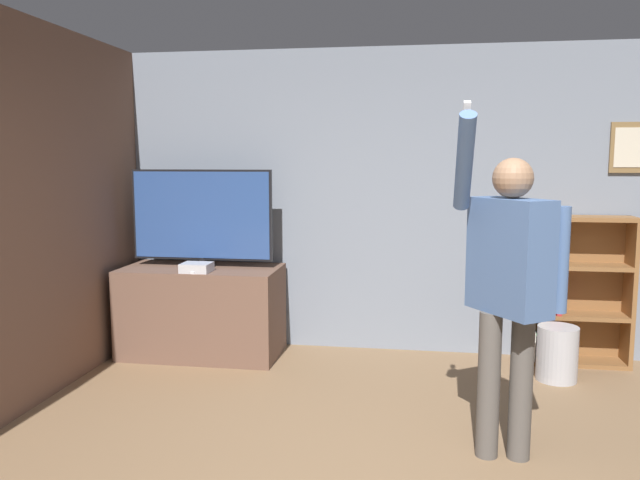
{
  "coord_description": "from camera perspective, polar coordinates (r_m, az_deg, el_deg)",
  "views": [
    {
      "loc": [
        0.22,
        -2.58,
        1.72
      ],
      "look_at": [
        -0.45,
        1.73,
        1.16
      ],
      "focal_mm": 35.0,
      "sensor_mm": 36.0,
      "label": 1
    }
  ],
  "objects": [
    {
      "name": "game_console",
      "position": [
        5.35,
        -11.22,
        -2.48
      ],
      "size": [
        0.24,
        0.21,
        0.08
      ],
      "color": "silver",
      "rests_on": "tv_ledge"
    },
    {
      "name": "remote_loose",
      "position": [
        5.32,
        -11.28,
        -2.84
      ],
      "size": [
        0.05,
        0.14,
        0.02
      ],
      "color": "white",
      "rests_on": "tv_ledge"
    },
    {
      "name": "wall_back",
      "position": [
        5.62,
        6.69,
        3.5
      ],
      "size": [
        6.81,
        0.09,
        2.7
      ],
      "color": "gray",
      "rests_on": "ground_plane"
    },
    {
      "name": "tv_ledge",
      "position": [
        5.65,
        -10.72,
        -6.4
      ],
      "size": [
        1.37,
        0.7,
        0.78
      ],
      "color": "brown",
      "rests_on": "ground_plane"
    },
    {
      "name": "bookshelf",
      "position": [
        5.67,
        21.37,
        -4.44
      ],
      "size": [
        0.88,
        0.28,
        1.26
      ],
      "color": "brown",
      "rests_on": "ground_plane"
    },
    {
      "name": "waste_bin",
      "position": [
        5.3,
        20.87,
        -9.66
      ],
      "size": [
        0.31,
        0.31,
        0.43
      ],
      "color": "#B7B7BC",
      "rests_on": "ground_plane"
    },
    {
      "name": "wall_side_brick",
      "position": [
        4.88,
        -24.15,
        2.32
      ],
      "size": [
        0.06,
        4.59,
        2.7
      ],
      "color": "brown",
      "rests_on": "ground_plane"
    },
    {
      "name": "person",
      "position": [
        3.67,
        16.9,
        -3.3
      ],
      "size": [
        0.63,
        0.59,
        2.03
      ],
      "rotation": [
        0.0,
        0.0,
        -0.97
      ],
      "color": "#56514C",
      "rests_on": "ground_plane"
    },
    {
      "name": "television",
      "position": [
        5.57,
        -10.75,
        2.11
      ],
      "size": [
        1.26,
        0.22,
        0.85
      ],
      "color": "black",
      "rests_on": "tv_ledge"
    }
  ]
}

